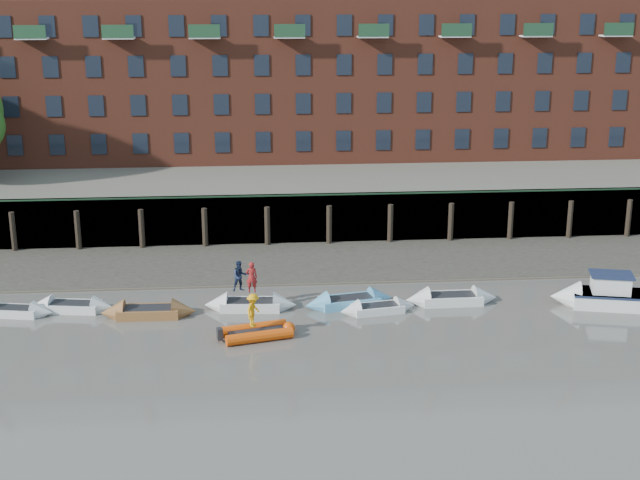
{
  "coord_description": "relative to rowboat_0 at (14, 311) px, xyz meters",
  "views": [
    {
      "loc": [
        -3.11,
        -33.54,
        16.67
      ],
      "look_at": [
        0.61,
        12.0,
        3.2
      ],
      "focal_mm": 50.0,
      "sensor_mm": 36.0,
      "label": 1
    }
  ],
  "objects": [
    {
      "name": "rowboat_0",
      "position": [
        0.0,
        0.0,
        0.0
      ],
      "size": [
        4.3,
        1.96,
        1.2
      ],
      "rotation": [
        0.0,
        0.0,
        -0.19
      ],
      "color": "silver",
      "rests_on": "ground"
    },
    {
      "name": "bank_terrace",
      "position": [
        15.35,
        25.52,
        1.39
      ],
      "size": [
        110.0,
        28.0,
        3.2
      ],
      "primitive_type": "cube",
      "color": "#5E594D",
      "rests_on": "ground"
    },
    {
      "name": "rowboat_2",
      "position": [
        6.95,
        -0.78,
        0.04
      ],
      "size": [
        4.87,
        1.48,
        1.41
      ],
      "rotation": [
        0.0,
        0.0,
        -0.01
      ],
      "color": "brown",
      "rests_on": "ground"
    },
    {
      "name": "rowboat_6",
      "position": [
        22.85,
        -0.13,
        0.04
      ],
      "size": [
        4.96,
        1.51,
        1.43
      ],
      "rotation": [
        0.0,
        0.0,
        0.01
      ],
      "color": "silver",
      "rests_on": "ground"
    },
    {
      "name": "rowboat_5",
      "position": [
        18.75,
        -1.15,
        -0.0
      ],
      "size": [
        4.2,
        1.85,
        1.18
      ],
      "rotation": [
        0.0,
        0.0,
        0.17
      ],
      "color": "silver",
      "rests_on": "ground"
    },
    {
      "name": "ground",
      "position": [
        15.35,
        -10.48,
        -0.21
      ],
      "size": [
        220.0,
        220.0,
        0.0
      ],
      "primitive_type": "plane",
      "color": "#5F5A52",
      "rests_on": "ground"
    },
    {
      "name": "rowboat_4",
      "position": [
        17.38,
        -0.1,
        0.03
      ],
      "size": [
        5.0,
        2.35,
        1.4
      ],
      "rotation": [
        0.0,
        0.0,
        0.21
      ],
      "color": "#529BC3",
      "rests_on": "ground"
    },
    {
      "name": "person_rib_crew",
      "position": [
        12.29,
        -3.98,
        1.19
      ],
      "size": [
        1.01,
        1.23,
        1.65
      ],
      "primitive_type": "imported",
      "rotation": [
        0.0,
        0.0,
        1.14
      ],
      "color": "orange",
      "rests_on": "rib_tender"
    },
    {
      "name": "rowboat_1",
      "position": [
        2.92,
        0.37,
        0.01
      ],
      "size": [
        4.56,
        1.95,
        1.28
      ],
      "rotation": [
        0.0,
        0.0,
        -0.15
      ],
      "color": "silver",
      "rests_on": "ground"
    },
    {
      "name": "river_wall",
      "position": [
        15.35,
        11.9,
        1.38
      ],
      "size": [
        110.0,
        1.23,
        3.3
      ],
      "color": "#2D2A26",
      "rests_on": "ground"
    },
    {
      "name": "person_rower_b",
      "position": [
        11.65,
        0.1,
        1.54
      ],
      "size": [
        0.93,
        0.81,
        1.63
      ],
      "primitive_type": "imported",
      "rotation": [
        0.0,
        0.0,
        0.27
      ],
      "color": "#19233F",
      "rests_on": "rowboat_3"
    },
    {
      "name": "mud_band",
      "position": [
        15.35,
        4.12,
        -0.21
      ],
      "size": [
        110.0,
        1.6,
        0.1
      ],
      "primitive_type": "cube",
      "color": "#4C4336",
      "rests_on": "ground"
    },
    {
      "name": "motor_launch",
      "position": [
        30.49,
        -1.17,
        0.38
      ],
      "size": [
        5.92,
        3.13,
        2.33
      ],
      "rotation": [
        0.0,
        0.0,
        2.9
      ],
      "color": "silver",
      "rests_on": "ground"
    },
    {
      "name": "rib_tender",
      "position": [
        12.58,
        -3.98,
        0.05
      ],
      "size": [
        3.67,
        2.42,
        0.62
      ],
      "rotation": [
        0.0,
        0.0,
        0.25
      ],
      "color": "#D64508",
      "rests_on": "ground"
    },
    {
      "name": "foreshore",
      "position": [
        15.35,
        7.52,
        -0.21
      ],
      "size": [
        110.0,
        8.0,
        0.5
      ],
      "primitive_type": "cube",
      "color": "#3D382F",
      "rests_on": "ground"
    },
    {
      "name": "rowboat_3",
      "position": [
        12.16,
        -0.16,
        0.03
      ],
      "size": [
        4.91,
        1.76,
        1.4
      ],
      "rotation": [
        0.0,
        0.0,
        -0.08
      ],
      "color": "silver",
      "rests_on": "ground"
    },
    {
      "name": "apartment_terrace",
      "position": [
        15.35,
        26.51,
        12.61
      ],
      "size": [
        80.6,
        15.56,
        20.98
      ],
      "color": "brown",
      "rests_on": "bank_terrace"
    },
    {
      "name": "person_rower_a",
      "position": [
        12.25,
        -0.14,
        1.55
      ],
      "size": [
        0.62,
        0.42,
        1.65
      ],
      "primitive_type": "imported",
      "rotation": [
        0.0,
        0.0,
        3.18
      ],
      "color": "maroon",
      "rests_on": "rowboat_3"
    }
  ]
}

